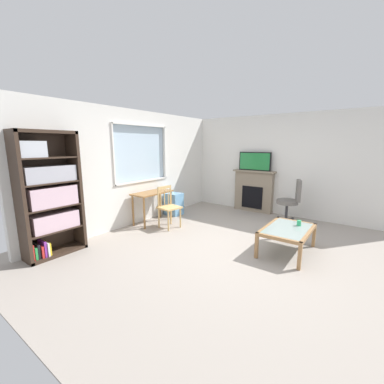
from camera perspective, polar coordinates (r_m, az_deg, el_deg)
The scene contains 12 objects.
ground at distance 4.53m, azimuth 9.99°, elevation -12.56°, with size 6.17×6.07×0.02m, color #9E9389.
wall_back_with_window at distance 5.75m, azimuth -12.92°, elevation 5.07°, with size 5.17×0.15×2.53m.
wall_right at distance 6.66m, azimuth 20.65°, elevation 5.78°, with size 0.12×5.27×2.53m, color silver.
bookshelf at distance 4.52m, azimuth -30.27°, elevation -0.55°, with size 0.90×0.38×2.00m.
desk_under_window at distance 5.69m, azimuth -9.16°, elevation -1.17°, with size 0.96×0.46×0.72m.
wooden_chair at distance 5.35m, azimuth -5.51°, elevation -3.38°, with size 0.47×0.45×0.90m.
plastic_drawer_unit at distance 6.36m, azimuth -4.27°, elevation -2.76°, with size 0.35×0.40×0.56m, color #72ADDB.
fireplace at distance 6.84m, azimuth 14.09°, elevation 0.27°, with size 0.26×1.13×1.11m.
tv at distance 6.72m, azimuth 14.35°, elevation 6.91°, with size 0.06×0.86×0.48m.
office_chair at distance 6.10m, azimuth 22.06°, elevation -1.49°, with size 0.58×0.56×1.00m.
coffee_table at distance 4.43m, azimuth 21.28°, elevation -8.45°, with size 1.07×0.70×0.42m.
sippy_cup at distance 4.60m, azimuth 23.56°, elevation -6.61°, with size 0.07×0.07×0.09m, color #33B770.
Camera 1 is at (-3.74, -1.81, 1.78)m, focal length 22.99 mm.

